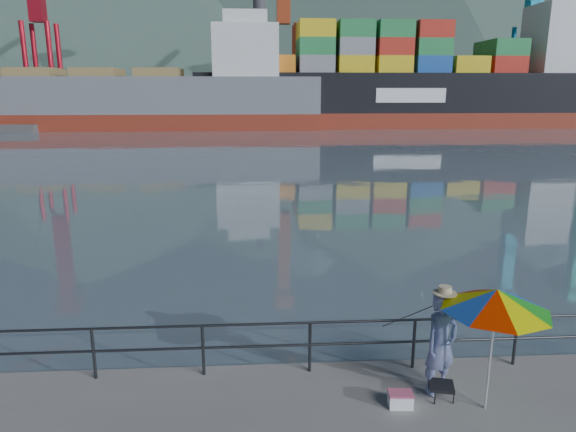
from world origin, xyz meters
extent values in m
cube|color=slate|center=(0.00, 130.00, 0.00)|extent=(500.00, 280.00, 0.00)
cube|color=#514F4C|center=(10.00, 93.00, 0.00)|extent=(200.00, 40.00, 0.40)
cylinder|color=#2D3033|center=(0.00, 1.70, 1.00)|extent=(22.00, 0.05, 0.05)
cylinder|color=#2D3033|center=(0.00, 1.70, 0.55)|extent=(22.00, 0.05, 0.05)
cube|color=#2D3033|center=(0.00, 1.70, 0.50)|extent=(22.00, 0.06, 1.00)
cone|color=#385147|center=(-70.00, 200.00, 37.50)|extent=(312.00, 312.00, 75.00)
cone|color=#385147|center=(0.00, 205.00, 34.00)|extent=(282.88, 282.88, 68.00)
cone|color=#385147|center=(60.00, 210.00, 40.00)|extent=(332.80, 332.80, 80.00)
cone|color=#385147|center=(130.00, 215.00, 31.00)|extent=(257.92, 257.92, 62.00)
cube|color=orange|center=(10.00, 92.00, 3.90)|extent=(6.00, 2.40, 7.80)
cube|color=orange|center=(16.50, 92.00, 3.90)|extent=(6.00, 2.40, 7.80)
cube|color=red|center=(23.00, 92.00, 2.60)|extent=(6.00, 2.40, 5.20)
cube|color=#194CA5|center=(29.50, 92.00, 3.90)|extent=(6.00, 2.40, 7.80)
cube|color=#194CA5|center=(36.00, 92.00, 2.60)|extent=(6.00, 2.40, 5.20)
cube|color=gray|center=(42.50, 92.00, 2.60)|extent=(6.00, 2.40, 5.20)
cube|color=#194CA5|center=(49.00, 92.00, 1.30)|extent=(6.00, 2.40, 2.60)
cube|color=orange|center=(55.50, 92.00, 3.90)|extent=(6.00, 2.40, 7.80)
cube|color=yellow|center=(62.00, 92.00, 1.30)|extent=(6.00, 2.40, 2.60)
cube|color=#267F3F|center=(10.00, 95.00, 3.90)|extent=(6.00, 2.40, 7.80)
cube|color=#267F3F|center=(16.50, 95.00, 3.90)|extent=(6.00, 2.40, 7.80)
cube|color=#194CA5|center=(23.00, 95.00, 1.30)|extent=(6.00, 2.40, 2.60)
cube|color=yellow|center=(29.50, 95.00, 2.60)|extent=(6.00, 2.40, 5.20)
cube|color=gray|center=(36.00, 95.00, 1.30)|extent=(6.00, 2.40, 2.60)
cube|color=yellow|center=(42.50, 95.00, 3.90)|extent=(6.00, 2.40, 7.80)
cube|color=orange|center=(49.00, 95.00, 2.60)|extent=(6.00, 2.40, 5.20)
imported|color=navy|center=(3.21, 0.89, 0.92)|extent=(0.79, 0.68, 1.84)
cylinder|color=white|center=(3.84, 0.34, 0.98)|extent=(0.04, 0.04, 1.96)
cone|color=red|center=(3.84, 0.34, 1.96)|extent=(1.89, 1.89, 0.36)
cube|color=black|center=(3.19, 0.67, 0.24)|extent=(0.50, 0.50, 0.05)
cube|color=#2D3033|center=(3.19, 0.67, 0.11)|extent=(0.35, 0.35, 0.22)
cube|color=white|center=(2.42, 0.48, 0.11)|extent=(0.42, 0.30, 0.23)
cylinder|color=black|center=(2.96, 2.07, 0.00)|extent=(0.52, 1.69, 1.24)
cube|color=maroon|center=(-19.19, 69.15, 0.75)|extent=(56.40, 9.76, 2.50)
cube|color=slate|center=(-19.19, 69.15, 4.50)|extent=(56.40, 9.76, 5.00)
cube|color=silver|center=(-1.14, 69.15, 10.50)|extent=(9.00, 8.20, 7.00)
cube|color=maroon|center=(22.07, 71.20, 0.75)|extent=(60.99, 10.17, 2.50)
cube|color=black|center=(22.07, 71.20, 4.80)|extent=(60.99, 10.17, 5.60)
cube|color=silver|center=(45.25, 71.20, 12.60)|extent=(7.00, 8.13, 10.00)
camera|label=1|loc=(0.04, -7.06, 5.22)|focal=32.00mm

